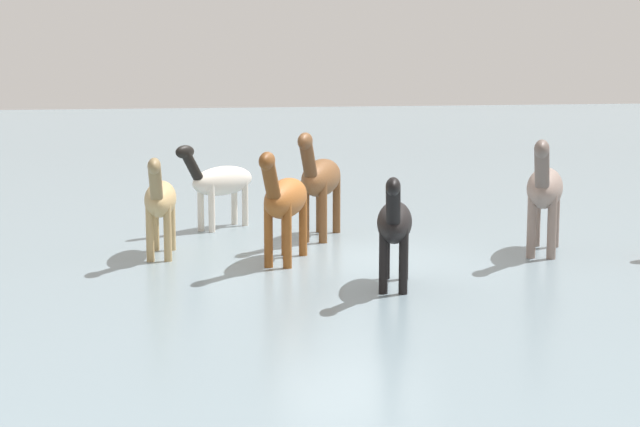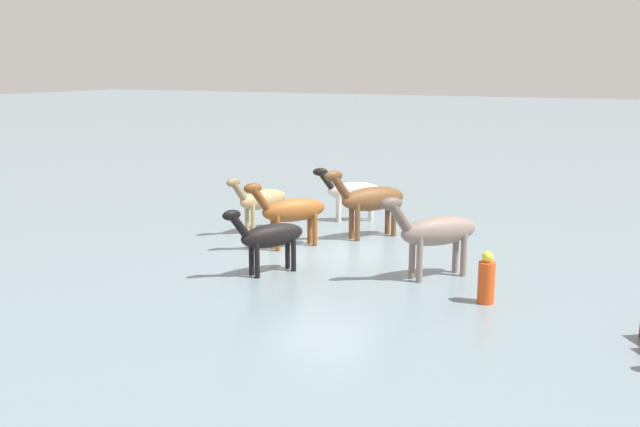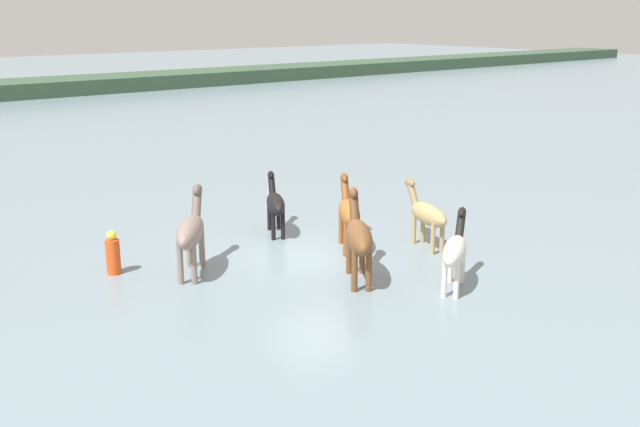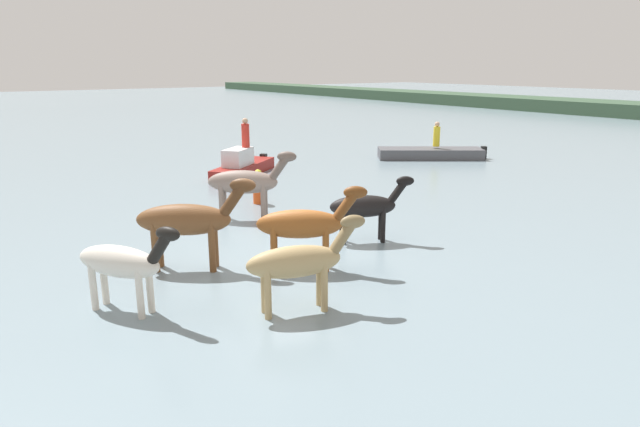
# 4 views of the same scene
# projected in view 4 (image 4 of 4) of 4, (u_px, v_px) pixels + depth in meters

# --- Properties ---
(ground_plane) EXTENTS (197.87, 197.87, 0.00)m
(ground_plane) POSITION_uv_depth(u_px,v_px,m) (282.00, 255.00, 13.45)
(ground_plane) COLOR gray
(horse_lead) EXTENTS (1.97, 2.30, 2.05)m
(horse_lead) POSITION_uv_depth(u_px,v_px,m) (246.00, 182.00, 16.23)
(horse_lead) COLOR gray
(horse_lead) RESTS_ON ground_plane
(horse_dun_straggler) EXTENTS (1.69, 2.24, 1.91)m
(horse_dun_straggler) POSITION_uv_depth(u_px,v_px,m) (304.00, 224.00, 12.23)
(horse_dun_straggler) COLOR brown
(horse_dun_straggler) RESTS_ON ground_plane
(horse_mid_herd) EXTENTS (1.34, 2.08, 1.70)m
(horse_mid_herd) POSITION_uv_depth(u_px,v_px,m) (366.00, 206.00, 14.23)
(horse_mid_herd) COLOR black
(horse_mid_herd) RESTS_ON ground_plane
(horse_chestnut_trailing) EXTENTS (1.88, 2.42, 2.08)m
(horse_chestnut_trailing) POSITION_uv_depth(u_px,v_px,m) (188.00, 220.00, 12.22)
(horse_chestnut_trailing) COLOR brown
(horse_chestnut_trailing) RESTS_ON ground_plane
(horse_gray_outer) EXTENTS (2.08, 1.54, 1.76)m
(horse_gray_outer) POSITION_uv_depth(u_px,v_px,m) (123.00, 262.00, 10.11)
(horse_gray_outer) COLOR silver
(horse_gray_outer) RESTS_ON ground_plane
(horse_dark_mare) EXTENTS (1.03, 2.27, 1.77)m
(horse_dark_mare) POSITION_uv_depth(u_px,v_px,m) (298.00, 262.00, 10.13)
(horse_dark_mare) COLOR tan
(horse_dark_mare) RESTS_ON ground_plane
(boat_motor_center) EXTENTS (4.06, 4.91, 0.75)m
(boat_motor_center) POSITION_uv_depth(u_px,v_px,m) (431.00, 155.00, 27.22)
(boat_motor_center) COLOR #4C4C51
(boat_motor_center) RESTS_ON ground_plane
(boat_dinghy_port) EXTENTS (3.31, 3.88, 1.32)m
(boat_dinghy_port) POSITION_uv_depth(u_px,v_px,m) (243.00, 168.00, 23.06)
(boat_dinghy_port) COLOR maroon
(boat_dinghy_port) RESTS_ON ground_plane
(person_boatman_standing) EXTENTS (0.32, 0.32, 1.19)m
(person_boatman_standing) POSITION_uv_depth(u_px,v_px,m) (437.00, 135.00, 26.97)
(person_boatman_standing) COLOR yellow
(person_boatman_standing) RESTS_ON boat_motor_center
(person_helmsman_aft) EXTENTS (0.32, 0.32, 1.19)m
(person_helmsman_aft) POSITION_uv_depth(u_px,v_px,m) (245.00, 134.00, 22.69)
(person_helmsman_aft) COLOR red
(person_helmsman_aft) RESTS_ON boat_dinghy_port
(buoy_channel_marker) EXTENTS (0.36, 0.36, 1.14)m
(buoy_channel_marker) POSITION_uv_depth(u_px,v_px,m) (258.00, 188.00, 18.32)
(buoy_channel_marker) COLOR #E54C19
(buoy_channel_marker) RESTS_ON ground_plane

